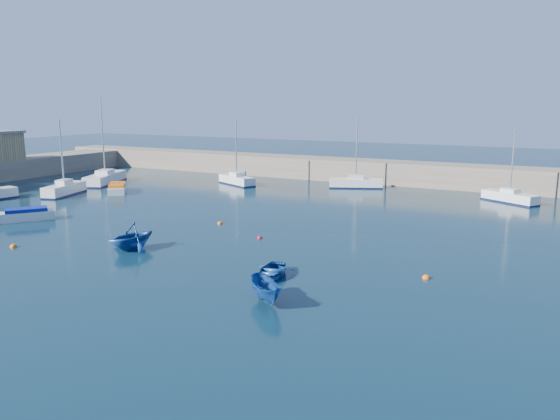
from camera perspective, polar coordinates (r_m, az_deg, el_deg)
The scene contains 16 objects.
ground at distance 29.39m, azimuth -21.77°, elevation -8.54°, with size 220.00×220.00×0.00m, color #0B2533.
back_wall at distance 67.62m, azimuth 9.25°, elevation 4.05°, with size 96.00×4.50×2.60m, color #766B5A.
sailboat_3 at distance 61.30m, azimuth -21.61°, elevation 2.06°, with size 3.23×6.03×7.83m.
sailboat_4 at distance 68.61m, azimuth -17.79°, elevation 3.21°, with size 5.00×8.07×10.17m.
sailboat_5 at distance 64.52m, azimuth -4.54°, elevation 3.17°, with size 5.78×3.87×7.54m.
sailboat_6 at distance 62.52m, azimuth 7.91°, elevation 2.84°, with size 6.11×3.84×7.85m.
sailboat_7 at distance 57.24m, azimuth 22.88°, elevation 1.27°, with size 5.50×4.20×7.31m.
motorboat_1 at distance 49.29m, azimuth -24.95°, elevation -0.44°, with size 3.69×4.27×1.03m.
motorboat_2 at distance 61.26m, azimuth -16.64°, elevation 2.20°, with size 4.39×4.71×0.98m.
dinghy_center at distance 30.52m, azimuth -0.80°, elevation -6.37°, with size 2.17×3.04×0.63m, color navy.
dinghy_left at distance 37.11m, azimuth -15.26°, elevation -2.65°, with size 2.95×3.42×1.80m, color navy.
dinghy_right at distance 26.60m, azimuth -1.43°, elevation -8.43°, with size 1.15×3.05×1.18m, color navy.
buoy_0 at distance 40.71m, azimuth -26.08°, elevation -3.51°, with size 0.46×0.46×0.46m, color #E45B0C.
buoy_1 at distance 38.97m, azimuth -2.14°, elevation -2.97°, with size 0.38×0.38×0.38m, color #B70D1C.
buoy_2 at distance 31.29m, azimuth 15.02°, elevation -6.92°, with size 0.45×0.45×0.45m, color #E45B0C.
buoy_3 at distance 43.77m, azimuth -6.29°, elevation -1.45°, with size 0.42×0.42×0.42m, color #E45B0C.
Camera 1 is at (21.57, -17.56, 9.51)m, focal length 35.00 mm.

